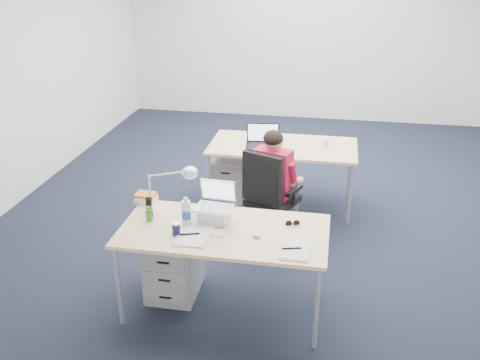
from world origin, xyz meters
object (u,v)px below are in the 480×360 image
(drawer_pedestal_far, at_px, (230,178))
(cordless_phone, at_px, (149,206))
(seated_person, at_px, (278,182))
(dark_laptop, at_px, (263,136))
(sunglasses, at_px, (293,223))
(water_bottle, at_px, (186,211))
(far_cup, at_px, (326,142))
(bear_figurine, at_px, (149,213))
(office_chair, at_px, (270,216))
(desk_far, at_px, (283,149))
(silver_laptop, at_px, (214,203))
(book_stack, at_px, (146,198))
(computer_mouse, at_px, (256,234))
(desk_lamp, at_px, (165,188))
(desk_near, at_px, (224,235))
(wireless_keyboard, at_px, (209,231))
(headphones, at_px, (215,211))
(can_koozie, at_px, (176,229))
(drawer_pedestal_near, at_px, (174,264))

(drawer_pedestal_far, height_order, cordless_phone, cordless_phone)
(seated_person, distance_m, dark_laptop, 0.68)
(sunglasses, bearing_deg, seated_person, 87.04)
(water_bottle, xyz_separation_m, far_cup, (1.00, 1.99, -0.07))
(bear_figurine, relative_size, cordless_phone, 0.80)
(office_chair, xyz_separation_m, sunglasses, (0.29, -0.97, 0.46))
(desk_far, bearing_deg, far_cup, 5.48)
(desk_far, xyz_separation_m, silver_laptop, (-0.35, -1.85, 0.20))
(book_stack, distance_m, dark_laptop, 1.70)
(computer_mouse, relative_size, desk_lamp, 0.22)
(silver_laptop, bearing_deg, drawer_pedestal_far, 101.97)
(desk_near, height_order, dark_laptop, dark_laptop)
(desk_far, relative_size, desk_lamp, 3.66)
(desk_near, distance_m, water_bottle, 0.34)
(desk_near, xyz_separation_m, wireless_keyboard, (-0.10, -0.05, 0.05))
(desk_far, relative_size, cordless_phone, 9.89)
(drawer_pedestal_far, relative_size, silver_laptop, 1.79)
(headphones, distance_m, bear_figurine, 0.53)
(office_chair, bearing_deg, desk_far, 111.52)
(headphones, bearing_deg, far_cup, 58.40)
(silver_laptop, relative_size, bear_figurine, 2.38)
(bear_figurine, distance_m, book_stack, 0.34)
(can_koozie, distance_m, bear_figurine, 0.33)
(can_koozie, distance_m, desk_lamp, 0.42)
(drawer_pedestal_far, bearing_deg, silver_laptop, -82.34)
(desk_far, height_order, book_stack, book_stack)
(bear_figurine, bearing_deg, can_koozie, -37.84)
(office_chair, relative_size, sunglasses, 8.67)
(silver_laptop, distance_m, dark_laptop, 1.74)
(headphones, distance_m, sunglasses, 0.65)
(desk_far, xyz_separation_m, sunglasses, (0.27, -1.80, 0.06))
(office_chair, relative_size, book_stack, 5.57)
(headphones, distance_m, cordless_phone, 0.53)
(sunglasses, bearing_deg, desk_far, 83.34)
(can_koozie, bearing_deg, computer_mouse, 8.26)
(drawer_pedestal_far, height_order, far_cup, far_cup)
(can_koozie, bearing_deg, sunglasses, 20.03)
(headphones, height_order, book_stack, book_stack)
(drawer_pedestal_far, relative_size, wireless_keyboard, 2.30)
(book_stack, height_order, desk_lamp, desk_lamp)
(drawer_pedestal_far, bearing_deg, desk_far, -2.48)
(bear_figurine, bearing_deg, seated_person, 50.27)
(seated_person, bearing_deg, desk_far, 110.83)
(wireless_keyboard, bearing_deg, can_koozie, -144.20)
(drawer_pedestal_near, bearing_deg, water_bottle, -35.45)
(can_koozie, bearing_deg, cordless_phone, 139.07)
(sunglasses, bearing_deg, office_chair, 91.46)
(book_stack, bearing_deg, far_cup, 48.93)
(desk_lamp, height_order, dark_laptop, desk_lamp)
(dark_laptop, bearing_deg, computer_mouse, -89.70)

